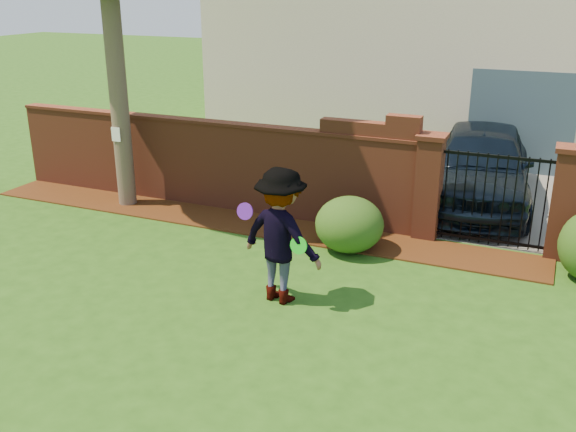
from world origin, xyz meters
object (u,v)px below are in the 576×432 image
at_px(car, 481,169).
at_px(man, 279,237).
at_px(frisbee_purple, 245,211).
at_px(frisbee_green, 299,245).

xyz_separation_m(car, man, (-2.04, -5.22, 0.16)).
bearing_deg(frisbee_purple, car, 64.72).
bearing_deg(car, frisbee_purple, -121.12).
bearing_deg(man, frisbee_green, 166.09).
bearing_deg(man, frisbee_purple, 24.19).
distance_m(man, frisbee_green, 0.42).
bearing_deg(frisbee_purple, frisbee_green, -5.92).
xyz_separation_m(car, frisbee_purple, (-2.51, -5.32, 0.50)).
height_order(frisbee_purple, frisbee_green, frisbee_purple).
height_order(man, frisbee_green, man).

